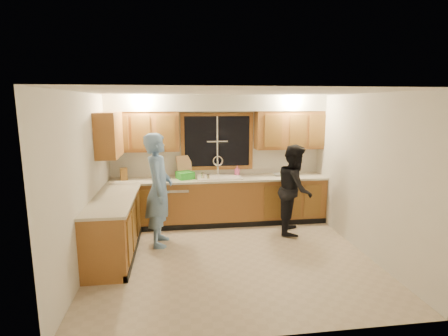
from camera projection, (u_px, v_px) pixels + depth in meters
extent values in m
plane|color=#B7A48D|center=(232.00, 257.00, 5.40)|extent=(4.20, 4.20, 0.00)
plane|color=white|center=(233.00, 92.00, 4.95)|extent=(4.20, 4.20, 0.00)
plane|color=silver|center=(217.00, 159.00, 7.03)|extent=(4.20, 0.00, 4.20)
plane|color=silver|center=(85.00, 183.00, 4.90)|extent=(0.00, 3.80, 3.80)
plane|color=silver|center=(365.00, 175.00, 5.46)|extent=(0.00, 3.80, 3.80)
cube|color=#9A612C|center=(219.00, 202.00, 6.88)|extent=(4.20, 0.60, 0.88)
cube|color=#9A612C|center=(114.00, 228.00, 5.43)|extent=(0.60, 1.90, 0.88)
cube|color=beige|center=(219.00, 179.00, 6.78)|extent=(4.20, 0.63, 0.04)
cube|color=beige|center=(114.00, 199.00, 5.34)|extent=(0.63, 1.90, 0.04)
cube|color=#9A612C|center=(143.00, 132.00, 6.57)|extent=(1.35, 0.33, 0.75)
cube|color=#9A612C|center=(289.00, 130.00, 6.95)|extent=(1.35, 0.33, 0.75)
cube|color=#9A612C|center=(109.00, 135.00, 5.90)|extent=(0.33, 0.90, 0.75)
cube|color=silver|center=(218.00, 103.00, 6.66)|extent=(4.20, 0.35, 0.30)
cube|color=black|center=(217.00, 141.00, 6.96)|extent=(1.30, 0.01, 1.00)
cube|color=#9A612C|center=(217.00, 114.00, 6.85)|extent=(1.44, 0.03, 0.07)
cube|color=#9A612C|center=(217.00, 168.00, 7.05)|extent=(1.44, 0.03, 0.07)
cube|color=#9A612C|center=(183.00, 142.00, 6.86)|extent=(0.07, 0.03, 1.00)
cube|color=#9A612C|center=(251.00, 141.00, 7.04)|extent=(0.07, 0.03, 1.00)
cube|color=white|center=(219.00, 177.00, 6.79)|extent=(0.86, 0.52, 0.03)
cube|color=white|center=(208.00, 182.00, 6.78)|extent=(0.38, 0.42, 0.18)
cube|color=white|center=(230.00, 181.00, 6.84)|extent=(0.38, 0.42, 0.18)
cylinder|color=silver|center=(218.00, 168.00, 6.96)|extent=(0.04, 0.04, 0.28)
torus|color=silver|center=(218.00, 161.00, 6.94)|extent=(0.21, 0.03, 0.21)
cube|color=white|center=(176.00, 205.00, 6.77)|extent=(0.60, 0.56, 0.82)
cube|color=white|center=(107.00, 241.00, 4.87)|extent=(0.58, 0.75, 0.90)
imported|color=#6992C6|center=(159.00, 190.00, 5.77)|extent=(0.49, 0.71, 1.88)
imported|color=black|center=(295.00, 189.00, 6.34)|extent=(0.84, 0.95, 1.63)
cube|color=brown|center=(124.00, 174.00, 6.58)|extent=(0.15, 0.13, 0.23)
cube|color=tan|center=(184.00, 166.00, 6.88)|extent=(0.33, 0.23, 0.41)
cube|color=green|center=(185.00, 175.00, 6.70)|extent=(0.37, 0.36, 0.14)
imported|color=pink|center=(237.00, 171.00, 6.97)|extent=(0.12, 0.12, 0.20)
imported|color=silver|center=(278.00, 175.00, 6.98)|extent=(0.22, 0.22, 0.05)
cylinder|color=beige|center=(203.00, 176.00, 6.64)|extent=(0.07, 0.07, 0.13)
cylinder|color=beige|center=(208.00, 177.00, 6.57)|extent=(0.07, 0.07, 0.11)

